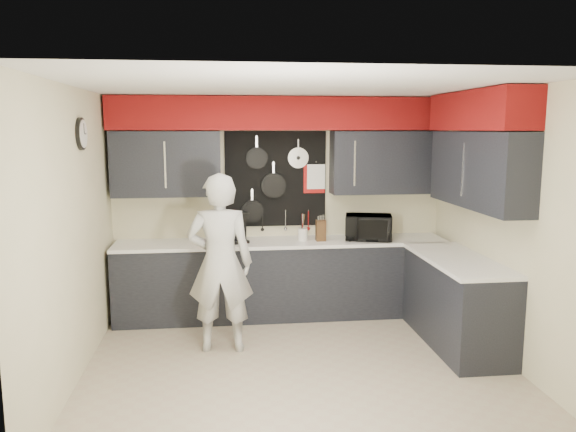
{
  "coord_description": "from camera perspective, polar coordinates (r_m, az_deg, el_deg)",
  "views": [
    {
      "loc": [
        -0.7,
        -5.01,
        2.23
      ],
      "look_at": [
        -0.05,
        0.5,
        1.36
      ],
      "focal_mm": 35.0,
      "sensor_mm": 36.0,
      "label": 1
    }
  ],
  "objects": [
    {
      "name": "person",
      "position": [
        5.65,
        -6.91,
        -4.77
      ],
      "size": [
        0.69,
        0.48,
        1.8
      ],
      "primitive_type": "imported",
      "rotation": [
        0.0,
        0.0,
        3.07
      ],
      "color": "beige",
      "rests_on": "ground"
    },
    {
      "name": "right_wall_assembly",
      "position": [
        5.87,
        19.13,
        5.6
      ],
      "size": [
        0.36,
        3.5,
        2.6
      ],
      "color": "beige",
      "rests_on": "ground"
    },
    {
      "name": "back_wall_assembly",
      "position": [
        6.65,
        -0.65,
        6.99
      ],
      "size": [
        4.0,
        0.36,
        2.6
      ],
      "color": "beige",
      "rests_on": "ground"
    },
    {
      "name": "knife_block",
      "position": [
        6.61,
        3.34,
        -1.48
      ],
      "size": [
        0.11,
        0.11,
        0.24
      ],
      "primitive_type": "cube",
      "rotation": [
        0.0,
        0.0,
        0.01
      ],
      "color": "#361E11",
      "rests_on": "base_cabinets"
    },
    {
      "name": "utensil_crock",
      "position": [
        6.61,
        1.51,
        -1.9
      ],
      "size": [
        0.11,
        0.11,
        0.15
      ],
      "primitive_type": "cylinder",
      "color": "white",
      "rests_on": "base_cabinets"
    },
    {
      "name": "coffee_maker",
      "position": [
        6.55,
        -5.12,
        -1.06
      ],
      "size": [
        0.26,
        0.29,
        0.35
      ],
      "rotation": [
        0.0,
        0.0,
        0.35
      ],
      "color": "black",
      "rests_on": "base_cabinets"
    },
    {
      "name": "ground",
      "position": [
        5.53,
        1.12,
        -14.89
      ],
      "size": [
        4.0,
        4.0,
        0.0
      ],
      "primitive_type": "plane",
      "color": "tan",
      "rests_on": "ground"
    },
    {
      "name": "base_cabinets",
      "position": [
        6.5,
        4.07,
        -6.95
      ],
      "size": [
        3.95,
        2.2,
        0.92
      ],
      "color": "black",
      "rests_on": "ground"
    },
    {
      "name": "microwave",
      "position": [
        6.73,
        8.15,
        -1.14
      ],
      "size": [
        0.61,
        0.48,
        0.3
      ],
      "primitive_type": "imported",
      "rotation": [
        0.0,
        0.0,
        -0.24
      ],
      "color": "black",
      "rests_on": "base_cabinets"
    },
    {
      "name": "left_wall_assembly",
      "position": [
        5.27,
        -20.89,
        -1.48
      ],
      "size": [
        0.05,
        3.5,
        2.6
      ],
      "color": "beige",
      "rests_on": "ground"
    }
  ]
}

